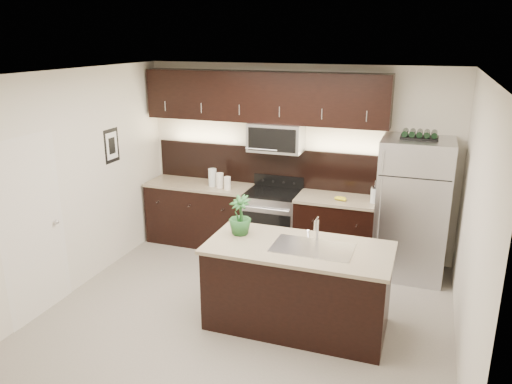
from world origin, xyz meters
TOP-DOWN VIEW (x-y plane):
  - ground at (0.00, 0.00)m, footprint 4.50×4.50m
  - room_walls at (-0.11, -0.04)m, footprint 4.52×4.02m
  - counter_run at (-0.46, 1.69)m, footprint 3.51×0.65m
  - upper_fixtures at (-0.43, 1.84)m, footprint 3.49×0.40m
  - island at (0.59, -0.09)m, footprint 1.96×0.96m
  - sink_faucet at (0.74, -0.08)m, footprint 0.84×0.50m
  - refrigerator at (1.66, 1.63)m, footprint 0.89×0.80m
  - wine_rack at (1.66, 1.63)m, footprint 0.45×0.28m
  - plant at (-0.11, 0.03)m, footprint 0.30×0.30m
  - canisters at (-1.07, 1.61)m, footprint 0.38×0.19m
  - french_press at (1.17, 1.64)m, footprint 0.10×0.10m
  - bananas at (0.70, 1.61)m, footprint 0.20×0.17m

SIDE VIEW (x-z plane):
  - ground at x=0.00m, z-range 0.00..0.00m
  - counter_run at x=-0.46m, z-range 0.00..0.94m
  - island at x=0.59m, z-range 0.00..0.94m
  - refrigerator at x=1.66m, z-range 0.00..1.84m
  - sink_faucet at x=0.74m, z-range 0.81..1.10m
  - bananas at x=0.70m, z-range 0.94..0.99m
  - french_press at x=1.17m, z-range 0.90..1.20m
  - canisters at x=-1.07m, z-range 0.92..1.19m
  - plant at x=-0.11m, z-range 0.94..1.38m
  - room_walls at x=-0.11m, z-range 0.34..3.05m
  - wine_rack at x=1.66m, z-range 1.83..1.94m
  - upper_fixtures at x=-0.43m, z-range 1.31..2.97m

